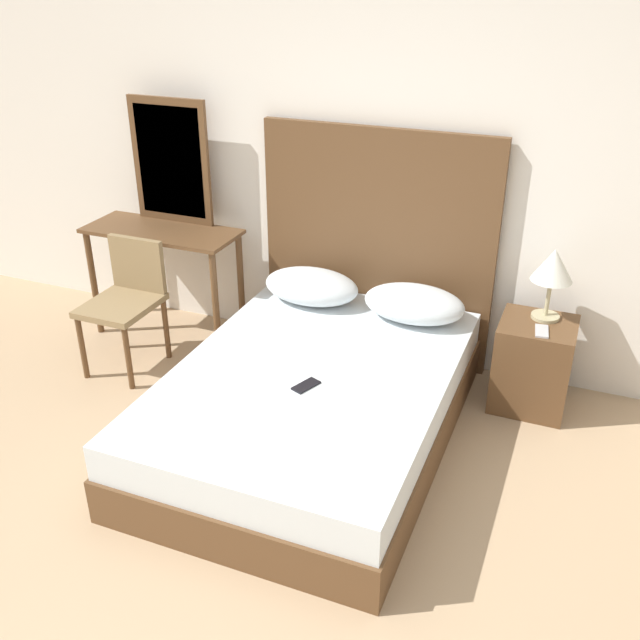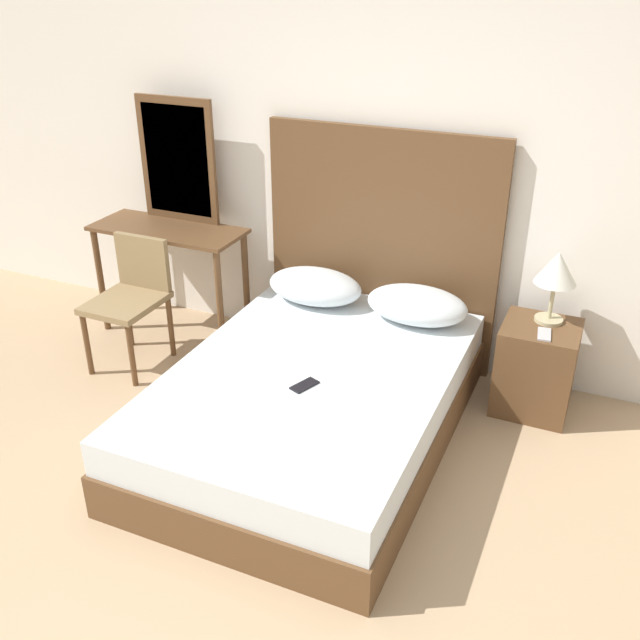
% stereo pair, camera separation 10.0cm
% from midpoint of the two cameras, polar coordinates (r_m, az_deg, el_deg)
% --- Properties ---
extents(wall_back, '(10.00, 0.06, 2.70)m').
position_cam_midpoint_polar(wall_back, '(4.40, 6.56, 13.30)').
color(wall_back, white).
rests_on(wall_back, ground_plane).
extents(bed, '(1.43, 2.04, 0.43)m').
position_cam_midpoint_polar(bed, '(3.90, 0.13, -6.78)').
color(bed, brown).
rests_on(bed, ground_plane).
extents(headboard, '(1.50, 0.05, 1.50)m').
position_cam_midpoint_polar(headboard, '(4.52, 5.51, 5.75)').
color(headboard, brown).
rests_on(headboard, ground_plane).
extents(pillow_left, '(0.61, 0.39, 0.21)m').
position_cam_midpoint_polar(pillow_left, '(4.48, 0.24, 2.72)').
color(pillow_left, silver).
rests_on(pillow_left, bed).
extents(pillow_right, '(0.61, 0.39, 0.21)m').
position_cam_midpoint_polar(pillow_right, '(4.28, 8.43, 1.19)').
color(pillow_right, silver).
rests_on(pillow_right, bed).
extents(phone_on_bed, '(0.12, 0.17, 0.01)m').
position_cam_midpoint_polar(phone_on_bed, '(3.64, -0.52, -5.23)').
color(phone_on_bed, black).
rests_on(phone_on_bed, bed).
extents(nightstand, '(0.42, 0.40, 0.54)m').
position_cam_midpoint_polar(nightstand, '(4.32, 17.50, -3.67)').
color(nightstand, brown).
rests_on(nightstand, ground_plane).
extents(table_lamp, '(0.23, 0.23, 0.42)m').
position_cam_midpoint_polar(table_lamp, '(4.14, 19.07, 3.75)').
color(table_lamp, tan).
rests_on(table_lamp, nightstand).
extents(phone_on_nightstand, '(0.09, 0.16, 0.01)m').
position_cam_midpoint_polar(phone_on_nightstand, '(4.10, 18.17, -1.10)').
color(phone_on_nightstand, '#B7B7BC').
rests_on(phone_on_nightstand, nightstand).
extents(vanity_desk, '(1.04, 0.43, 0.77)m').
position_cam_midpoint_polar(vanity_desk, '(4.92, -11.39, 5.65)').
color(vanity_desk, brown).
rests_on(vanity_desk, ground_plane).
extents(vanity_mirror, '(0.57, 0.03, 0.82)m').
position_cam_midpoint_polar(vanity_mirror, '(4.90, -10.74, 12.45)').
color(vanity_mirror, brown).
rests_on(vanity_mirror, vanity_desk).
extents(chair, '(0.40, 0.47, 0.82)m').
position_cam_midpoint_polar(chair, '(4.66, -14.20, 2.11)').
color(chair, olive).
rests_on(chair, ground_plane).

